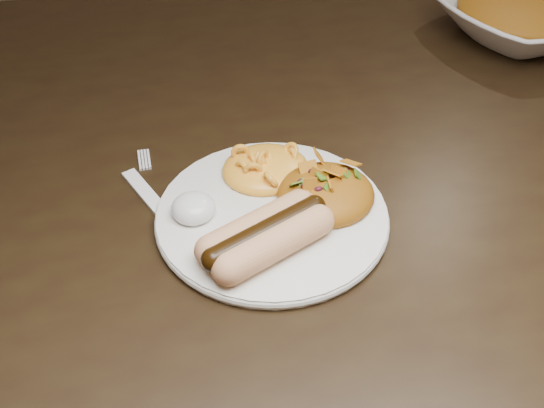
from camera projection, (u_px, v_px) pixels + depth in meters
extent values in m
cube|color=black|center=(294.00, 142.00, 0.78)|extent=(1.60, 0.90, 0.04)
cylinder|color=silver|center=(272.00, 216.00, 0.64)|extent=(0.30, 0.30, 0.01)
cylinder|color=#F4BD7C|center=(270.00, 247.00, 0.58)|extent=(0.11, 0.07, 0.03)
cylinder|color=#F4BD7C|center=(262.00, 224.00, 0.60)|extent=(0.11, 0.07, 0.03)
cylinder|color=black|center=(266.00, 232.00, 0.59)|extent=(0.12, 0.07, 0.02)
ellipsoid|color=#FEBA41|center=(266.00, 159.00, 0.67)|extent=(0.11, 0.10, 0.04)
ellipsoid|color=white|center=(193.00, 204.00, 0.63)|extent=(0.05, 0.05, 0.03)
ellipsoid|color=#C02700|center=(326.00, 189.00, 0.64)|extent=(0.10, 0.10, 0.04)
cube|color=white|center=(149.00, 196.00, 0.67)|extent=(0.07, 0.14, 0.00)
imported|color=silver|center=(521.00, 16.00, 0.93)|extent=(0.29, 0.29, 0.06)
ellipsoid|color=#C02700|center=(525.00, 2.00, 0.91)|extent=(0.20, 0.20, 0.05)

